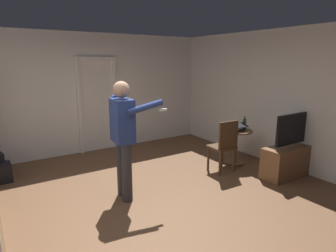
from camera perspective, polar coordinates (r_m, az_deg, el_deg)
The scene contains 10 objects.
ground_plane at distance 4.29m, azimuth -6.35°, elevation -15.72°, with size 7.04×7.04×0.00m, color brown.
wall_back at distance 6.64m, azimuth -18.43°, elevation 5.93°, with size 6.64×0.12×2.65m, color silver.
wall_right at distance 6.01m, azimuth 22.37°, elevation 4.97°, with size 0.12×6.12×2.65m, color silver.
doorway_frame at distance 6.73m, azimuth -13.80°, elevation 5.43°, with size 0.93×0.08×2.13m.
tv_flatscreen at distance 5.68m, azimuth 23.09°, elevation -5.73°, with size 1.19×0.40×1.15m.
side_table at distance 5.93m, azimuth 13.23°, elevation -2.89°, with size 0.64×0.64×0.70m.
laptop at distance 5.81m, azimuth 13.43°, elevation -0.38°, with size 0.36×0.36×0.16m.
bottle_on_table at distance 5.90m, azimuth 14.90°, elevation 0.35°, with size 0.06×0.06×0.27m.
wooden_chair at distance 5.40m, azimuth 11.11°, elevation -3.56°, with size 0.44×0.44×0.99m.
person_blue_shirt at distance 4.24m, azimuth -8.76°, elevation -1.23°, with size 0.71×0.61×1.77m.
Camera 1 is at (-1.65, -3.39, 2.04)m, focal length 30.77 mm.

